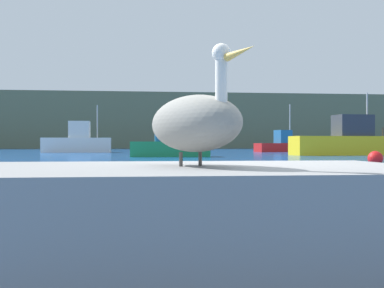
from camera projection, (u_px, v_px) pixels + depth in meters
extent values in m
plane|color=#194C93|center=(254.00, 239.00, 4.37)|extent=(260.00, 260.00, 0.00)
cube|color=#5B664C|center=(153.00, 123.00, 81.71)|extent=(140.00, 17.92, 9.59)
cube|color=gray|center=(194.00, 214.00, 3.50)|extent=(3.72, 2.05, 0.78)
ellipsoid|color=gray|center=(194.00, 124.00, 3.50)|extent=(0.95, 1.19, 0.46)
cylinder|color=white|center=(221.00, 86.00, 3.18)|extent=(0.09, 0.09, 0.39)
sphere|color=white|center=(221.00, 53.00, 3.18)|extent=(0.14, 0.14, 0.14)
cone|color=gold|center=(240.00, 52.00, 2.99)|extent=(0.19, 0.30, 0.09)
cylinder|color=#4C4742|center=(200.00, 159.00, 3.59)|extent=(0.03, 0.03, 0.12)
cylinder|color=#4C4742|center=(181.00, 159.00, 3.49)|extent=(0.03, 0.03, 0.12)
cube|color=#1E8C4C|center=(170.00, 149.00, 30.43)|extent=(5.53, 1.88, 1.06)
cube|color=#1E6099|center=(170.00, 132.00, 30.43)|extent=(2.18, 1.36, 1.39)
cylinder|color=#B2B2B2|center=(193.00, 120.00, 30.61)|extent=(0.12, 0.12, 3.06)
cube|color=red|center=(278.00, 147.00, 47.06)|extent=(5.37, 3.05, 0.93)
cube|color=#1E6099|center=(283.00, 137.00, 47.30)|extent=(1.82, 1.81, 1.43)
cylinder|color=#B2B2B2|center=(290.00, 124.00, 47.62)|extent=(0.12, 0.12, 4.27)
cylinder|color=#3F382D|center=(297.00, 140.00, 47.97)|extent=(0.10, 0.10, 0.70)
cube|color=yellow|center=(340.00, 146.00, 34.04)|extent=(7.95, 2.84, 1.49)
cube|color=#2D333D|center=(353.00, 126.00, 34.24)|extent=(2.93, 1.97, 1.68)
cylinder|color=#B2B2B2|center=(367.00, 115.00, 34.48)|extent=(0.12, 0.12, 3.45)
cylinder|color=#3F382D|center=(383.00, 132.00, 34.75)|extent=(0.10, 0.10, 0.70)
cube|color=white|center=(77.00, 145.00, 44.04)|extent=(6.85, 2.25, 1.49)
cube|color=silver|center=(80.00, 129.00, 44.07)|extent=(2.10, 1.71, 1.68)
cylinder|color=#B2B2B2|center=(97.00, 121.00, 44.32)|extent=(0.12, 0.12, 3.35)
sphere|color=red|center=(375.00, 158.00, 18.32)|extent=(0.62, 0.62, 0.62)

